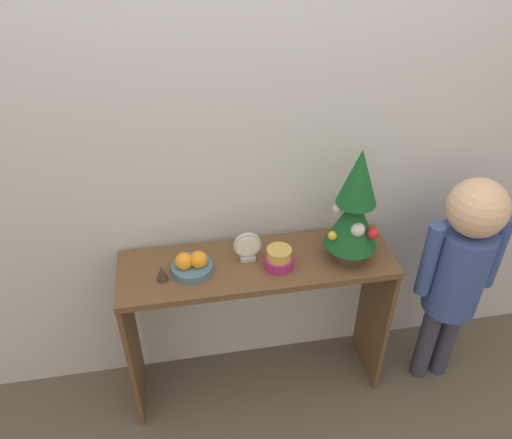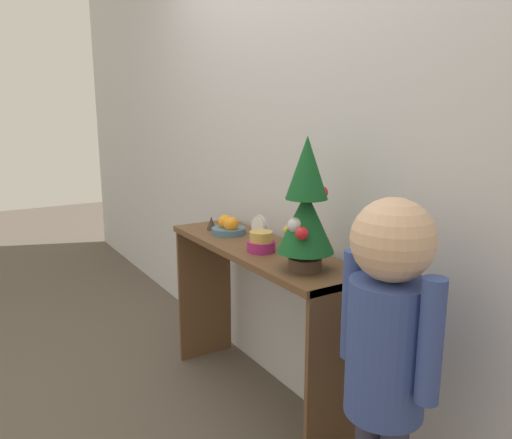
{
  "view_description": "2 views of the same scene",
  "coord_description": "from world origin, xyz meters",
  "px_view_note": "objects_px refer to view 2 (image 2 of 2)",
  "views": [
    {
      "loc": [
        -0.29,
        -1.43,
        2.18
      ],
      "look_at": [
        -0.0,
        0.2,
        1.01
      ],
      "focal_mm": 35.0,
      "sensor_mm": 36.0,
      "label": 1
    },
    {
      "loc": [
        1.88,
        -1.0,
        1.41
      ],
      "look_at": [
        0.01,
        0.15,
        0.93
      ],
      "focal_mm": 35.0,
      "sensor_mm": 36.0,
      "label": 2
    }
  ],
  "objects_px": {
    "figurine": "(211,223)",
    "child_figure": "(387,334)",
    "mini_tree": "(306,206)",
    "desk_clock": "(259,229)",
    "singing_bowl": "(261,242)",
    "fruit_bowl": "(228,227)"
  },
  "relations": [
    {
      "from": "fruit_bowl",
      "to": "child_figure",
      "type": "xyz_separation_m",
      "value": [
        1.18,
        -0.09,
        -0.09
      ]
    },
    {
      "from": "singing_bowl",
      "to": "desk_clock",
      "type": "bearing_deg",
      "value": 151.95
    },
    {
      "from": "mini_tree",
      "to": "fruit_bowl",
      "type": "xyz_separation_m",
      "value": [
        -0.67,
        0.03,
        -0.22
      ]
    },
    {
      "from": "mini_tree",
      "to": "singing_bowl",
      "type": "height_order",
      "value": "mini_tree"
    },
    {
      "from": "fruit_bowl",
      "to": "child_figure",
      "type": "height_order",
      "value": "child_figure"
    },
    {
      "from": "figurine",
      "to": "child_figure",
      "type": "xyz_separation_m",
      "value": [
        1.3,
        -0.06,
        -0.09
      ]
    },
    {
      "from": "desk_clock",
      "to": "child_figure",
      "type": "bearing_deg",
      "value": -7.62
    },
    {
      "from": "singing_bowl",
      "to": "figurine",
      "type": "distance_m",
      "value": 0.49
    },
    {
      "from": "desk_clock",
      "to": "child_figure",
      "type": "height_order",
      "value": "child_figure"
    },
    {
      "from": "singing_bowl",
      "to": "desk_clock",
      "type": "height_order",
      "value": "desk_clock"
    },
    {
      "from": "desk_clock",
      "to": "singing_bowl",
      "type": "bearing_deg",
      "value": -28.05
    },
    {
      "from": "singing_bowl",
      "to": "fruit_bowl",
      "type": "bearing_deg",
      "value": 174.82
    },
    {
      "from": "mini_tree",
      "to": "desk_clock",
      "type": "height_order",
      "value": "mini_tree"
    },
    {
      "from": "mini_tree",
      "to": "singing_bowl",
      "type": "distance_m",
      "value": 0.38
    },
    {
      "from": "fruit_bowl",
      "to": "singing_bowl",
      "type": "xyz_separation_m",
      "value": [
        0.36,
        -0.03,
        0.01
      ]
    },
    {
      "from": "singing_bowl",
      "to": "child_figure",
      "type": "height_order",
      "value": "child_figure"
    },
    {
      "from": "mini_tree",
      "to": "singing_bowl",
      "type": "xyz_separation_m",
      "value": [
        -0.31,
        -0.01,
        -0.21
      ]
    },
    {
      "from": "child_figure",
      "to": "singing_bowl",
      "type": "bearing_deg",
      "value": 175.79
    },
    {
      "from": "fruit_bowl",
      "to": "figurine",
      "type": "relative_size",
      "value": 2.4
    },
    {
      "from": "mini_tree",
      "to": "fruit_bowl",
      "type": "relative_size",
      "value": 3.04
    },
    {
      "from": "figurine",
      "to": "desk_clock",
      "type": "bearing_deg",
      "value": 10.35
    },
    {
      "from": "mini_tree",
      "to": "child_figure",
      "type": "bearing_deg",
      "value": -7.52
    }
  ]
}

